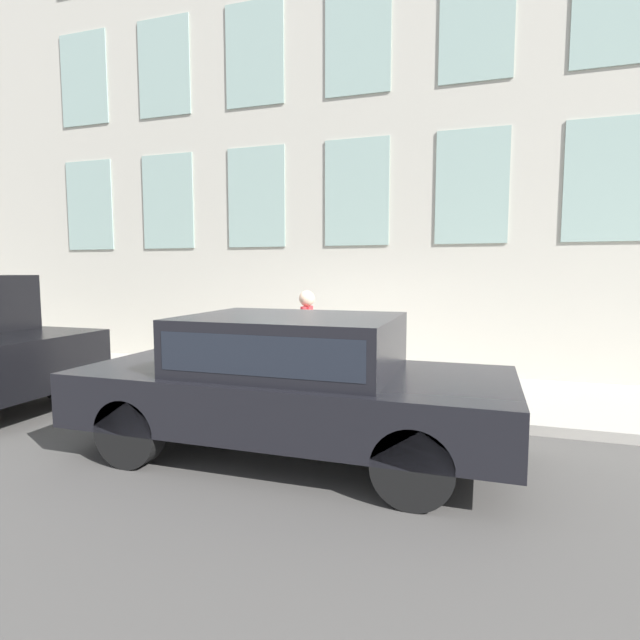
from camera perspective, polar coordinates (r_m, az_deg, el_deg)
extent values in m
plane|color=#514F4C|center=(7.21, -1.49, -10.71)|extent=(80.00, 80.00, 0.00)
cube|color=#B2ADA3|center=(8.49, 1.74, -7.72)|extent=(2.83, 60.00, 0.13)
cube|color=beige|center=(10.52, 4.56, 27.48)|extent=(0.30, 40.00, 11.89)
cube|color=#9EBCB2|center=(9.61, 29.81, 13.71)|extent=(0.03, 1.24, 1.98)
cube|color=#9EBCB2|center=(9.44, 16.95, 14.37)|extent=(0.03, 1.24, 1.98)
cube|color=#9EBCB2|center=(9.72, 4.20, 14.34)|extent=(0.03, 1.24, 1.98)
cube|color=#9EBCB2|center=(10.41, -7.31, 13.73)|extent=(0.03, 1.24, 1.98)
cube|color=#9EBCB2|center=(11.45, -16.99, 12.80)|extent=(0.03, 1.24, 1.98)
cube|color=#9EBCB2|center=(12.74, -24.83, 11.77)|extent=(0.03, 1.24, 1.98)
cube|color=#9EBCB2|center=(10.39, 30.67, 28.91)|extent=(0.03, 1.24, 1.98)
cube|color=#9EBCB2|center=(10.24, 17.47, 29.82)|extent=(0.03, 1.24, 1.98)
cube|color=#9EBCB2|center=(10.49, 4.33, 29.41)|extent=(0.03, 1.24, 1.98)
cube|color=#9EBCB2|center=(11.14, -7.51, 27.93)|extent=(0.03, 1.24, 1.98)
cube|color=#9EBCB2|center=(12.11, -17.41, 25.85)|extent=(0.03, 1.24, 1.98)
cube|color=#9EBCB2|center=(13.34, -25.37, 23.62)|extent=(0.03, 1.24, 1.98)
cylinder|color=#2D7260|center=(7.54, 1.63, -8.77)|extent=(0.36, 0.36, 0.04)
cylinder|color=#2D7260|center=(7.48, 1.64, -6.78)|extent=(0.27, 0.27, 0.58)
sphere|color=#2C5D50|center=(7.42, 1.65, -4.61)|extent=(0.28, 0.28, 0.28)
cylinder|color=black|center=(7.41, 1.65, -3.97)|extent=(0.09, 0.09, 0.11)
cylinder|color=#2D7260|center=(7.42, 3.01, -6.35)|extent=(0.09, 0.10, 0.09)
cylinder|color=#2D7260|center=(7.52, 0.29, -6.18)|extent=(0.09, 0.10, 0.09)
cylinder|color=#726651|center=(8.07, -1.69, -5.19)|extent=(0.11, 0.11, 0.76)
cylinder|color=#726651|center=(8.22, -1.32, -4.99)|extent=(0.11, 0.11, 0.76)
cube|color=red|center=(8.05, -1.51, -0.44)|extent=(0.21, 0.14, 0.57)
cylinder|color=red|center=(7.91, -1.87, -0.45)|extent=(0.09, 0.09, 0.54)
cylinder|color=red|center=(8.18, -1.17, -0.24)|extent=(0.09, 0.09, 0.54)
sphere|color=beige|center=(8.02, -1.52, 2.48)|extent=(0.25, 0.25, 0.25)
cylinder|color=black|center=(5.66, -20.90, -11.90)|extent=(0.24, 0.73, 0.73)
cylinder|color=black|center=(7.05, -11.84, -8.17)|extent=(0.24, 0.73, 0.73)
cylinder|color=black|center=(4.52, 10.61, -16.14)|extent=(0.24, 0.73, 0.73)
cylinder|color=black|center=(6.17, 12.78, -10.19)|extent=(0.24, 0.73, 0.73)
cube|color=black|center=(5.59, -3.27, -8.63)|extent=(1.99, 4.71, 0.58)
cube|color=black|center=(5.47, -3.31, -2.63)|extent=(1.75, 2.26, 0.60)
cube|color=#1E232D|center=(5.47, -3.31, -2.63)|extent=(1.76, 2.08, 0.38)
cylinder|color=black|center=(8.96, -27.53, -5.63)|extent=(0.24, 0.75, 0.75)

